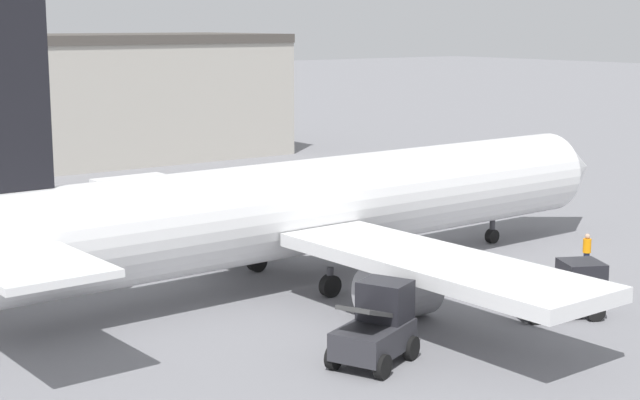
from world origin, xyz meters
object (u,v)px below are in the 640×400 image
Objects in this scene: baggage_tug at (565,291)px; belt_loader_truck at (377,327)px; airplane at (301,208)px; ground_crew_worker at (587,251)px.

belt_loader_truck is (-8.87, 0.17, 0.23)m from baggage_tug.
ground_crew_worker is at bearing -29.19° from airplane.
ground_crew_worker is 7.31m from baggage_tug.
baggage_tug is (-6.14, -3.96, 0.08)m from ground_crew_worker.
airplane is at bearing 144.52° from baggage_tug.
airplane is 11.22m from baggage_tug.
airplane reaches higher than baggage_tug.
airplane reaches higher than belt_loader_truck.
baggage_tug is (5.15, -9.71, -2.21)m from airplane.
airplane is 12.88m from ground_crew_worker.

